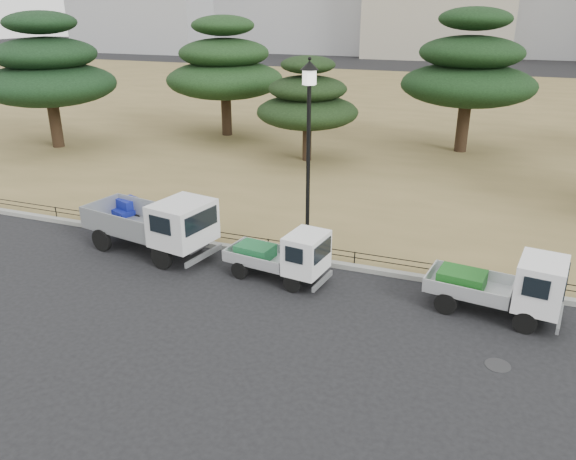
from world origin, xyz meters
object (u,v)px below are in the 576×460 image
at_px(truck_kei_front, 284,255).
at_px(truck_large, 155,222).
at_px(tarp_pile, 126,214).
at_px(truck_kei_rear, 505,285).
at_px(street_lamp, 309,129).

bearing_deg(truck_kei_front, truck_large, -176.35).
relative_size(truck_large, truck_kei_front, 1.50).
distance_m(truck_kei_front, tarp_pile, 7.32).
bearing_deg(truck_kei_front, tarp_pile, 173.10).
bearing_deg(truck_kei_rear, tarp_pile, -179.50).
xyz_separation_m(truck_kei_front, tarp_pile, (-7.08, 1.83, -0.22)).
height_order(truck_large, street_lamp, street_lamp).
bearing_deg(truck_kei_rear, truck_kei_front, -171.08).
height_order(truck_kei_rear, tarp_pile, truck_kei_rear).
xyz_separation_m(truck_large, truck_kei_rear, (11.06, -0.20, -0.23)).
xyz_separation_m(truck_kei_rear, tarp_pile, (-13.38, 1.71, -0.30)).
height_order(street_lamp, tarp_pile, street_lamp).
xyz_separation_m(truck_kei_front, truck_kei_rear, (6.30, 0.13, 0.08)).
bearing_deg(tarp_pile, truck_kei_front, -14.52).
relative_size(truck_large, tarp_pile, 2.42).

